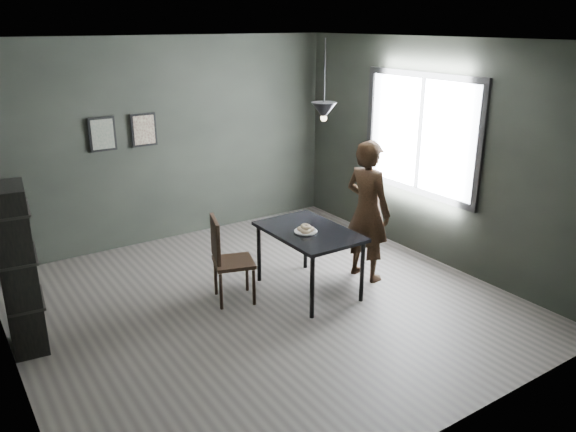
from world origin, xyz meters
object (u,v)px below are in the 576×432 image
wood_chair (226,255)px  pendant_lamp (324,111)px  woman (367,211)px  white_plate (306,232)px  cafe_table (309,236)px  shelf_unit (19,270)px

wood_chair → pendant_lamp: (1.15, -0.20, 1.49)m
wood_chair → woman: bearing=5.1°
woman → pendant_lamp: bearing=62.7°
white_plate → woman: (0.87, -0.03, 0.09)m
white_plate → pendant_lamp: 1.34m
cafe_table → woman: 0.82m
wood_chair → shelf_unit: (-2.02, 0.23, 0.25)m
cafe_table → white_plate: white_plate is taller
white_plate → pendant_lamp: pendant_lamp is taller
wood_chair → shelf_unit: size_ratio=0.61×
cafe_table → woman: size_ratio=0.71×
woman → shelf_unit: woman is taller
woman → shelf_unit: bearing=71.2°
shelf_unit → pendant_lamp: size_ratio=1.86×
white_plate → wood_chair: size_ratio=0.23×
white_plate → shelf_unit: size_ratio=0.14×
cafe_table → wood_chair: size_ratio=1.22×
cafe_table → white_plate: 0.12m
wood_chair → shelf_unit: bearing=-168.9°
cafe_table → wood_chair: wood_chair is taller
cafe_table → pendant_lamp: 1.41m
cafe_table → woman: bearing=-5.3°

